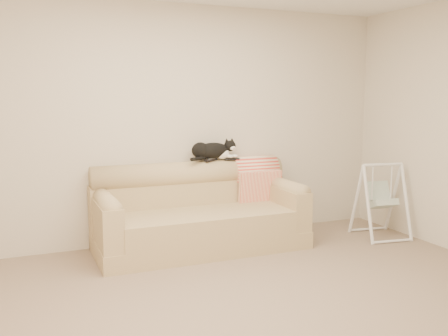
% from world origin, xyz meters
% --- Properties ---
extents(ground_plane, '(5.00, 5.00, 0.00)m').
position_xyz_m(ground_plane, '(0.00, 0.00, 0.00)').
color(ground_plane, '#7E6855').
rests_on(ground_plane, ground).
extents(room_shell, '(5.04, 4.04, 2.60)m').
position_xyz_m(room_shell, '(0.00, 0.00, 1.53)').
color(room_shell, beige).
rests_on(room_shell, ground).
extents(sofa, '(2.20, 0.93, 0.90)m').
position_xyz_m(sofa, '(0.08, 1.62, 0.35)').
color(sofa, tan).
rests_on(sofa, ground).
extents(remote_a, '(0.18, 0.13, 0.03)m').
position_xyz_m(remote_a, '(0.31, 1.84, 0.91)').
color(remote_a, black).
rests_on(remote_a, sofa).
extents(remote_b, '(0.18, 0.08, 0.02)m').
position_xyz_m(remote_b, '(0.56, 1.82, 0.91)').
color(remote_b, black).
rests_on(remote_b, sofa).
extents(tuxedo_cat, '(0.60, 0.29, 0.24)m').
position_xyz_m(tuxedo_cat, '(0.34, 1.86, 1.01)').
color(tuxedo_cat, black).
rests_on(tuxedo_cat, sofa).
extents(throw_blanket, '(0.51, 0.38, 0.58)m').
position_xyz_m(throw_blanket, '(0.86, 1.84, 0.72)').
color(throw_blanket, red).
rests_on(throw_blanket, sofa).
extents(baby_swing, '(0.60, 0.63, 0.86)m').
position_xyz_m(baby_swing, '(2.15, 1.19, 0.43)').
color(baby_swing, white).
rests_on(baby_swing, ground).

